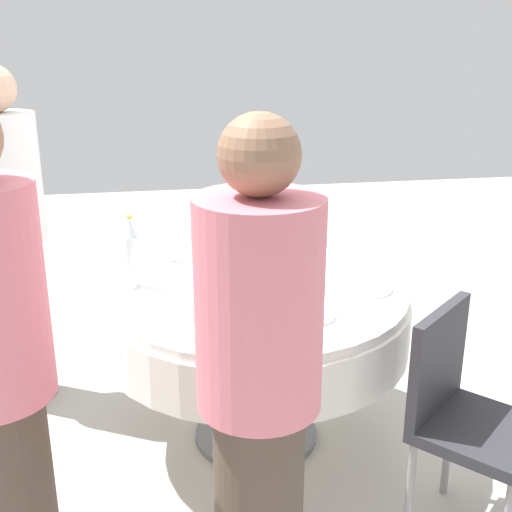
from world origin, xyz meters
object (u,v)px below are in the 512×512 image
object	(u,v)px
bottle_clear_left	(132,254)
person_outer	(11,235)
wine_glass_inner	(169,241)
person_left	(259,396)
plate_south	(308,314)
wine_glass_rear	(258,279)
bottle_brown_outer	(263,251)
plate_east	(205,325)
plate_mid	(366,288)
bottle_amber_far	(283,239)
wine_glass_west	(230,266)
dining_table	(256,320)
chair_rear	(461,407)
plate_front	(217,254)

from	to	relation	value
bottle_clear_left	person_outer	bearing A→B (deg)	-37.81
wine_glass_inner	person_left	distance (m)	1.44
plate_south	person_left	world-z (taller)	person_left
wine_glass_inner	wine_glass_rear	xyz separation A→B (m)	(-0.32, 0.59, 0.01)
bottle_brown_outer	plate_south	size ratio (longest dim) A/B	1.53
plate_east	plate_mid	bearing A→B (deg)	-160.59
bottle_brown_outer	bottle_amber_far	size ratio (longest dim) A/B	1.05
bottle_amber_far	plate_mid	distance (m)	0.46
wine_glass_west	person_left	xyz separation A→B (m)	(0.06, 1.03, -0.00)
plate_south	dining_table	bearing A→B (deg)	-64.95
wine_glass_west	bottle_brown_outer	bearing A→B (deg)	-165.29
plate_mid	plate_east	distance (m)	0.75
wine_glass_west	plate_mid	size ratio (longest dim) A/B	0.67
wine_glass_west	person_left	bearing A→B (deg)	86.73
bottle_clear_left	person_left	xyz separation A→B (m)	(-0.35, 1.13, -0.05)
wine_glass_inner	chair_rear	world-z (taller)	wine_glass_inner
bottle_amber_far	person_outer	size ratio (longest dim) A/B	0.19
wine_glass_inner	plate_east	bearing A→B (deg)	97.24
wine_glass_rear	chair_rear	bearing A→B (deg)	141.69
plate_front	wine_glass_west	bearing A→B (deg)	91.20
person_outer	person_left	distance (m)	1.82
bottle_brown_outer	plate_front	size ratio (longest dim) A/B	1.38
person_outer	person_left	xyz separation A→B (m)	(-0.92, 1.58, -0.02)
dining_table	plate_front	xyz separation A→B (m)	(0.12, -0.45, 0.16)
plate_south	plate_front	size ratio (longest dim) A/B	0.90
wine_glass_inner	person_left	xyz separation A→B (m)	(-0.18, 1.43, -0.00)
bottle_clear_left	plate_front	bearing A→B (deg)	-139.47
bottle_clear_left	dining_table	bearing A→B (deg)	168.00
bottle_clear_left	plate_south	world-z (taller)	bottle_clear_left
plate_mid	wine_glass_west	bearing A→B (deg)	-10.42
wine_glass_inner	plate_south	size ratio (longest dim) A/B	0.69
dining_table	bottle_amber_far	size ratio (longest dim) A/B	4.31
wine_glass_inner	wine_glass_rear	distance (m)	0.67
plate_south	plate_mid	bearing A→B (deg)	-144.08
person_outer	plate_front	bearing A→B (deg)	-69.01
plate_south	person_left	xyz separation A→B (m)	(0.32, 0.70, 0.09)
plate_mid	plate_south	bearing A→B (deg)	35.92
wine_glass_west	chair_rear	bearing A→B (deg)	136.13
dining_table	wine_glass_west	world-z (taller)	wine_glass_west
plate_front	person_outer	world-z (taller)	person_outer
plate_south	plate_front	distance (m)	0.82
wine_glass_west	bottle_amber_far	bearing A→B (deg)	-140.82
dining_table	plate_south	bearing A→B (deg)	115.05
bottle_amber_far	plate_mid	xyz separation A→B (m)	(-0.30, 0.32, -0.13)
bottle_brown_outer	plate_front	world-z (taller)	bottle_brown_outer
wine_glass_inner	plate_front	distance (m)	0.25
person_left	wine_glass_inner	bearing A→B (deg)	-73.53
plate_south	person_left	size ratio (longest dim) A/B	0.13
person_outer	plate_south	bearing A→B (deg)	-98.30
wine_glass_rear	plate_front	size ratio (longest dim) A/B	0.67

